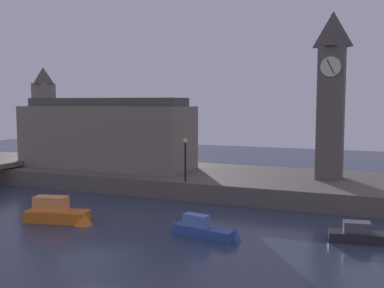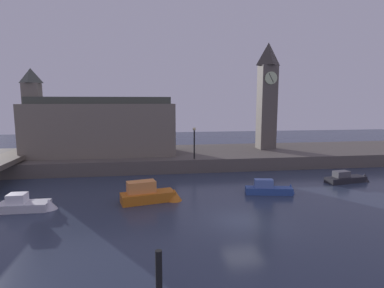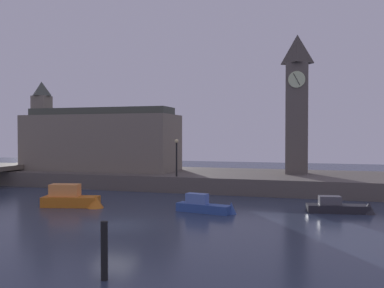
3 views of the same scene
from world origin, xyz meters
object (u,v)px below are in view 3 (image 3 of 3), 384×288
streetlamp (177,153)px  boat_barge_dark (344,208)px  mooring_post_right (104,251)px  boat_patrol_orange (75,199)px  boat_tour_blue (208,206)px  clock_tower (297,102)px  parliament_hall (98,140)px

streetlamp → boat_barge_dark: streetlamp is taller
mooring_post_right → boat_patrol_orange: 16.87m
mooring_post_right → boat_tour_blue: size_ratio=0.49×
streetlamp → boat_barge_dark: size_ratio=0.73×
boat_tour_blue → clock_tower: bearing=70.6°
boat_tour_blue → boat_barge_dark: size_ratio=0.93×
parliament_hall → boat_patrol_orange: bearing=-67.2°
mooring_post_right → boat_barge_dark: bearing=60.5°
parliament_hall → streetlamp: bearing=-22.9°
parliament_hall → boat_tour_blue: size_ratio=3.81×
parliament_hall → mooring_post_right: parliament_hall is taller
clock_tower → streetlamp: bearing=-150.5°
boat_barge_dark → streetlamp: bearing=155.8°
streetlamp → boat_tour_blue: size_ratio=0.78×
clock_tower → boat_patrol_orange: 23.68m
streetlamp → boat_patrol_orange: size_ratio=0.69×
parliament_hall → boat_barge_dark: 28.10m
clock_tower → streetlamp: clock_tower is taller
parliament_hall → streetlamp: 11.85m
parliament_hall → streetlamp: (10.87, -4.59, -1.15)m
streetlamp → mooring_post_right: streetlamp is taller
clock_tower → parliament_hall: clock_tower is taller
boat_patrol_orange → boat_barge_dark: (19.40, 3.18, -0.22)m
mooring_post_right → boat_patrol_orange: size_ratio=0.43×
clock_tower → mooring_post_right: clock_tower is taller
streetlamp → parliament_hall: bearing=157.1°
streetlamp → boat_tour_blue: bearing=-59.4°
streetlamp → mooring_post_right: 24.04m
parliament_hall → mooring_post_right: bearing=-60.4°
parliament_hall → boat_patrol_orange: 16.09m
boat_barge_dark → boat_tour_blue: bearing=-164.1°
boat_tour_blue → boat_barge_dark: bearing=15.9°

